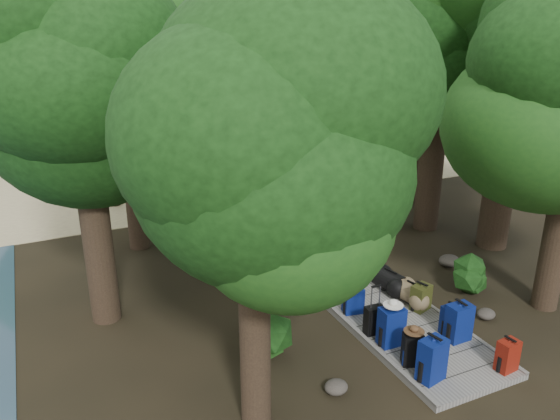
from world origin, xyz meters
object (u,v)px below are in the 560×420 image
backpack_right_c (452,318)px  duffel_right_black (390,281)px  backpack_right_a (508,354)px  backpack_left_b (413,348)px  backpack_left_d (353,299)px  backpack_right_b (459,320)px  suitcase_on_boardwalk (374,320)px  backpack_left_c (391,324)px  kayak (129,175)px  backpack_left_a (432,358)px  backpack_right_d (421,296)px  sun_lounger (282,153)px  lone_suitcase_on_sand (236,172)px  duffel_right_khaki (413,293)px

backpack_right_c → duffel_right_black: 1.91m
backpack_right_a → duffel_right_black: (-0.14, 3.22, -0.09)m
backpack_left_b → backpack_left_d: bearing=112.9°
backpack_right_b → suitcase_on_boardwalk: backpack_right_b is taller
backpack_left_c → backpack_left_d: bearing=92.2°
backpack_left_d → kayak: backpack_left_d is taller
backpack_left_a → kayak: 14.46m
backpack_right_d → duffel_right_black: backpack_right_d is taller
backpack_right_c → sun_lounger: (2.61, 13.24, -0.08)m
backpack_left_a → backpack_right_d: 2.33m
backpack_left_a → backpack_right_c: bearing=24.9°
backpack_right_b → lone_suitcase_on_sand: backpack_right_b is taller
backpack_right_d → sun_lounger: backpack_right_d is taller
kayak → backpack_right_d: bearing=-69.1°
backpack_right_d → duffel_right_black: (-0.10, 0.95, -0.07)m
backpack_left_c → backpack_right_d: bearing=32.1°
backpack_left_d → backpack_right_a: backpack_right_a is taller
backpack_left_a → backpack_right_a: size_ratio=1.33×
backpack_right_a → duffel_right_khaki: 2.56m
backpack_left_c → backpack_left_d: backpack_left_c is taller
backpack_left_a → backpack_left_d: size_ratio=1.40×
backpack_right_c → backpack_right_a: bearing=-87.9°
backpack_right_d → suitcase_on_boardwalk: bearing=176.6°
backpack_right_a → backpack_left_a: bearing=159.7°
backpack_left_c → backpack_right_a: (1.35, -1.49, -0.10)m
backpack_right_a → duffel_right_khaki: bearing=84.8°
backpack_right_b → backpack_right_a: bearing=-85.3°
sun_lounger → backpack_left_b: bearing=-92.2°
backpack_right_a → duffel_right_black: size_ratio=0.87×
backpack_left_d → lone_suitcase_on_sand: lone_suitcase_on_sand is taller
backpack_left_c → duffel_right_khaki: size_ratio=1.27×
backpack_left_c → backpack_right_a: backpack_left_c is taller
backpack_left_a → lone_suitcase_on_sand: size_ratio=1.18×
backpack_right_c → duffel_right_khaki: bearing=85.3°
backpack_left_b → suitcase_on_boardwalk: (-0.06, 1.10, -0.04)m
backpack_left_a → backpack_left_b: bearing=80.4°
backpack_left_a → backpack_right_a: (1.35, -0.35, -0.10)m
backpack_right_a → lone_suitcase_on_sand: size_ratio=0.89×
backpack_left_a → duffel_right_khaki: bearing=46.8°
backpack_right_b → kayak: bearing=104.0°
backpack_right_a → backpack_left_c: bearing=126.5°
backpack_left_b → backpack_right_c: backpack_left_b is taller
backpack_right_c → duffel_right_black: (-0.05, 1.91, -0.09)m
backpack_left_a → lone_suitcase_on_sand: (1.13, 12.25, -0.17)m
backpack_left_a → backpack_right_b: (1.24, 0.73, -0.02)m
kayak → sun_lounger: 6.30m
duffel_right_black → backpack_left_c: bearing=-135.1°
sun_lounger → duffel_right_khaki: bearing=-88.3°
backpack_left_d → backpack_left_c: bearing=-78.7°
backpack_right_c → duffel_right_khaki: size_ratio=0.98×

